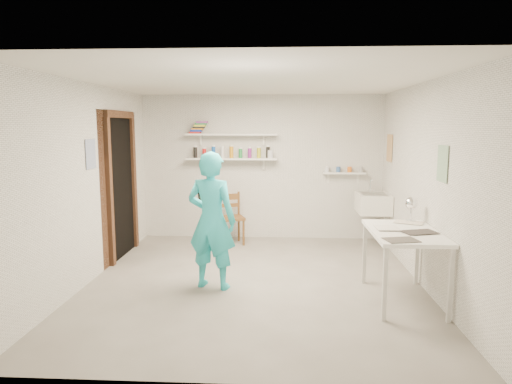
# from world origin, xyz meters

# --- Properties ---
(floor) EXTENTS (4.00, 4.50, 0.02)m
(floor) POSITION_xyz_m (0.00, 0.00, -0.01)
(floor) COLOR slate
(floor) RESTS_ON ground
(ceiling) EXTENTS (4.00, 4.50, 0.02)m
(ceiling) POSITION_xyz_m (0.00, 0.00, 2.41)
(ceiling) COLOR silver
(ceiling) RESTS_ON wall_back
(wall_back) EXTENTS (4.00, 0.02, 2.40)m
(wall_back) POSITION_xyz_m (0.00, 2.26, 1.20)
(wall_back) COLOR silver
(wall_back) RESTS_ON ground
(wall_front) EXTENTS (4.00, 0.02, 2.40)m
(wall_front) POSITION_xyz_m (0.00, -2.26, 1.20)
(wall_front) COLOR silver
(wall_front) RESTS_ON ground
(wall_left) EXTENTS (0.02, 4.50, 2.40)m
(wall_left) POSITION_xyz_m (-2.01, 0.00, 1.20)
(wall_left) COLOR silver
(wall_left) RESTS_ON ground
(wall_right) EXTENTS (0.02, 4.50, 2.40)m
(wall_right) POSITION_xyz_m (2.01, 0.00, 1.20)
(wall_right) COLOR silver
(wall_right) RESTS_ON ground
(doorway_recess) EXTENTS (0.02, 0.90, 2.00)m
(doorway_recess) POSITION_xyz_m (-1.99, 1.05, 1.00)
(doorway_recess) COLOR black
(doorway_recess) RESTS_ON wall_left
(corridor_box) EXTENTS (1.40, 1.50, 2.10)m
(corridor_box) POSITION_xyz_m (-2.70, 1.05, 1.05)
(corridor_box) COLOR brown
(corridor_box) RESTS_ON ground
(door_lintel) EXTENTS (0.06, 1.05, 0.10)m
(door_lintel) POSITION_xyz_m (-1.97, 1.05, 2.05)
(door_lintel) COLOR brown
(door_lintel) RESTS_ON wall_left
(door_jamb_near) EXTENTS (0.06, 0.10, 2.00)m
(door_jamb_near) POSITION_xyz_m (-1.97, 0.55, 1.00)
(door_jamb_near) COLOR brown
(door_jamb_near) RESTS_ON ground
(door_jamb_far) EXTENTS (0.06, 0.10, 2.00)m
(door_jamb_far) POSITION_xyz_m (-1.97, 1.55, 1.00)
(door_jamb_far) COLOR brown
(door_jamb_far) RESTS_ON ground
(shelf_lower) EXTENTS (1.50, 0.22, 0.03)m
(shelf_lower) POSITION_xyz_m (-0.50, 2.13, 1.35)
(shelf_lower) COLOR white
(shelf_lower) RESTS_ON wall_back
(shelf_upper) EXTENTS (1.50, 0.22, 0.03)m
(shelf_upper) POSITION_xyz_m (-0.50, 2.13, 1.75)
(shelf_upper) COLOR white
(shelf_upper) RESTS_ON wall_back
(ledge_shelf) EXTENTS (0.70, 0.14, 0.03)m
(ledge_shelf) POSITION_xyz_m (1.35, 2.17, 1.12)
(ledge_shelf) COLOR white
(ledge_shelf) RESTS_ON wall_back
(poster_left) EXTENTS (0.01, 0.28, 0.36)m
(poster_left) POSITION_xyz_m (-1.99, 0.05, 1.55)
(poster_left) COLOR #334C7F
(poster_left) RESTS_ON wall_left
(poster_right_a) EXTENTS (0.01, 0.34, 0.42)m
(poster_right_a) POSITION_xyz_m (1.99, 1.80, 1.55)
(poster_right_a) COLOR #995933
(poster_right_a) RESTS_ON wall_right
(poster_right_b) EXTENTS (0.01, 0.30, 0.38)m
(poster_right_b) POSITION_xyz_m (1.99, -0.55, 1.50)
(poster_right_b) COLOR #3F724C
(poster_right_b) RESTS_ON wall_right
(belfast_sink) EXTENTS (0.48, 0.60, 0.30)m
(belfast_sink) POSITION_xyz_m (1.75, 1.70, 0.70)
(belfast_sink) COLOR white
(belfast_sink) RESTS_ON wall_right
(man) EXTENTS (0.66, 0.52, 1.60)m
(man) POSITION_xyz_m (-0.48, -0.22, 0.80)
(man) COLOR #29C4D0
(man) RESTS_ON ground
(wall_clock) EXTENTS (0.29, 0.11, 0.29)m
(wall_clock) POSITION_xyz_m (-0.54, -0.01, 1.07)
(wall_clock) COLOR beige
(wall_clock) RESTS_ON man
(wooden_chair) EXTENTS (0.50, 0.49, 0.85)m
(wooden_chair) POSITION_xyz_m (-0.48, 1.79, 0.42)
(wooden_chair) COLOR brown
(wooden_chair) RESTS_ON ground
(work_table) EXTENTS (0.70, 1.17, 0.78)m
(work_table) POSITION_xyz_m (1.64, -0.53, 0.39)
(work_table) COLOR white
(work_table) RESTS_ON ground
(desk_lamp) EXTENTS (0.15, 0.15, 0.15)m
(desk_lamp) POSITION_xyz_m (1.83, -0.06, 1.00)
(desk_lamp) COLOR silver
(desk_lamp) RESTS_ON work_table
(spray_cans) EXTENTS (1.31, 0.06, 0.17)m
(spray_cans) POSITION_xyz_m (-0.50, 2.13, 1.45)
(spray_cans) COLOR black
(spray_cans) RESTS_ON shelf_lower
(book_stack) EXTENTS (0.30, 0.14, 0.20)m
(book_stack) POSITION_xyz_m (-1.04, 2.13, 1.86)
(book_stack) COLOR red
(book_stack) RESTS_ON shelf_upper
(ledge_pots) EXTENTS (0.48, 0.07, 0.09)m
(ledge_pots) POSITION_xyz_m (1.35, 2.17, 1.18)
(ledge_pots) COLOR silver
(ledge_pots) RESTS_ON ledge_shelf
(papers) EXTENTS (0.30, 0.22, 0.02)m
(papers) POSITION_xyz_m (1.64, -0.53, 0.79)
(papers) COLOR silver
(papers) RESTS_ON work_table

